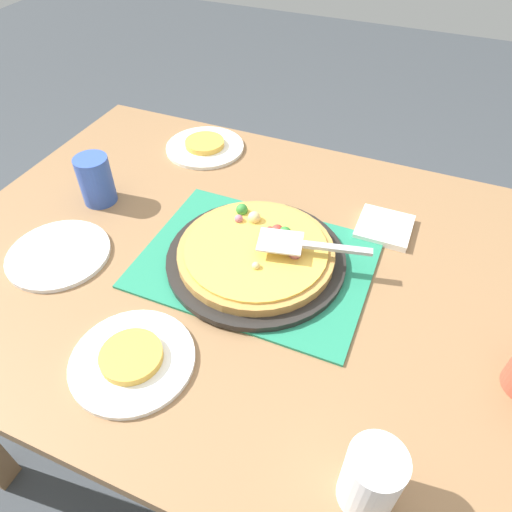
% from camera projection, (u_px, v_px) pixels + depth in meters
% --- Properties ---
extents(ground_plane, '(8.00, 8.00, 0.00)m').
position_uv_depth(ground_plane, '(256.00, 425.00, 1.52)').
color(ground_plane, '#3D4247').
extents(dining_table, '(1.40, 1.00, 0.75)m').
position_uv_depth(dining_table, '(256.00, 296.00, 1.08)').
color(dining_table, olive).
rests_on(dining_table, ground_plane).
extents(placemat, '(0.48, 0.36, 0.01)m').
position_uv_depth(placemat, '(256.00, 262.00, 1.00)').
color(placemat, '#237F5B').
rests_on(placemat, dining_table).
extents(pizza_pan, '(0.38, 0.38, 0.01)m').
position_uv_depth(pizza_pan, '(256.00, 258.00, 0.99)').
color(pizza_pan, black).
rests_on(pizza_pan, placemat).
extents(pizza, '(0.33, 0.33, 0.05)m').
position_uv_depth(pizza, '(256.00, 251.00, 0.98)').
color(pizza, '#B78442').
rests_on(pizza, pizza_pan).
extents(plate_near_left, '(0.22, 0.22, 0.01)m').
position_uv_depth(plate_near_left, '(133.00, 360.00, 0.82)').
color(plate_near_left, white).
rests_on(plate_near_left, dining_table).
extents(plate_far_right, '(0.22, 0.22, 0.01)m').
position_uv_depth(plate_far_right, '(205.00, 147.00, 1.33)').
color(plate_far_right, white).
rests_on(plate_far_right, dining_table).
extents(plate_side, '(0.22, 0.22, 0.01)m').
position_uv_depth(plate_side, '(59.00, 254.00, 1.01)').
color(plate_side, white).
rests_on(plate_side, dining_table).
extents(served_slice_left, '(0.11, 0.11, 0.02)m').
position_uv_depth(served_slice_left, '(131.00, 356.00, 0.81)').
color(served_slice_left, gold).
rests_on(served_slice_left, plate_near_left).
extents(served_slice_right, '(0.11, 0.11, 0.02)m').
position_uv_depth(served_slice_right, '(205.00, 143.00, 1.32)').
color(served_slice_right, gold).
rests_on(served_slice_right, plate_far_right).
extents(cup_near, '(0.08, 0.08, 0.12)m').
position_uv_depth(cup_near, '(96.00, 180.00, 1.12)').
color(cup_near, '#3351AD').
rests_on(cup_near, dining_table).
extents(cup_far, '(0.08, 0.08, 0.12)m').
position_uv_depth(cup_far, '(371.00, 478.00, 0.62)').
color(cup_far, white).
rests_on(cup_far, dining_table).
extents(pizza_server, '(0.23, 0.09, 0.01)m').
position_uv_depth(pizza_server, '(304.00, 244.00, 0.94)').
color(pizza_server, silver).
rests_on(pizza_server, pizza).
extents(napkin_stack, '(0.12, 0.12, 0.02)m').
position_uv_depth(napkin_stack, '(384.00, 227.00, 1.07)').
color(napkin_stack, white).
rests_on(napkin_stack, dining_table).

